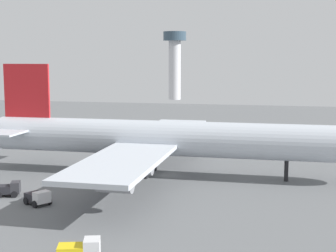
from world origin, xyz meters
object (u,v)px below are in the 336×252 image
Objects in this scene: cargo_airplane at (166,139)px; cargo_loader at (38,197)px; pushback_tractor at (9,189)px; fuel_truck at (81,250)px; catering_truck at (238,147)px; control_tower at (175,58)px.

cargo_loader is at bearing -121.98° from cargo_airplane.
fuel_truck is (20.17, -20.76, 0.04)m from pushback_tractor.
pushback_tractor is at bearing -137.15° from cargo_airplane.
cargo_airplane is at bearing 89.91° from fuel_truck.
catering_truck is at bearing 66.67° from cargo_airplane.
cargo_loader is 22.22m from fuel_truck.
pushback_tractor is 183.43m from control_tower.
cargo_airplane is 14.75× the size of fuel_truck.
cargo_airplane reaches higher than cargo_loader.
control_tower is at bearing 99.02° from fuel_truck.
cargo_airplane reaches higher than fuel_truck.
cargo_loader is 1.06× the size of catering_truck.
pushback_tractor is at bearing -125.28° from catering_truck.
control_tower is (-12.01, 181.99, 19.56)m from pushback_tractor.
cargo_loader is 1.06× the size of pushback_tractor.
cargo_loader is at bearing 127.95° from fuel_truck.
pushback_tractor is 53.82m from catering_truck.
cargo_loader is 7.26m from pushback_tractor.
control_tower reaches higher than fuel_truck.
fuel_truck is at bearing -90.09° from cargo_airplane.
cargo_loader is 0.92× the size of fuel_truck.
catering_truck is 0.12× the size of control_tower.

